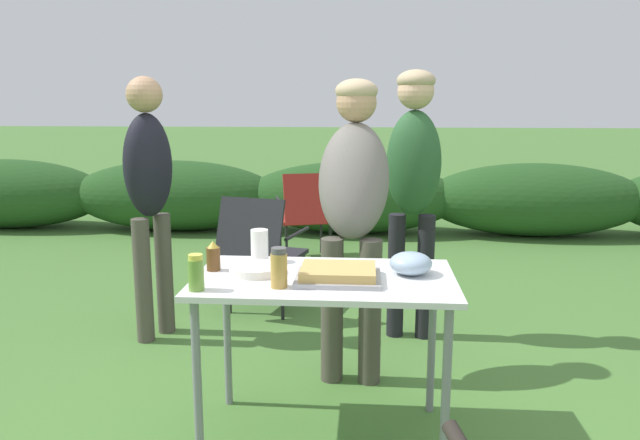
{
  "coord_description": "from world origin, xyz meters",
  "views": [
    {
      "loc": [
        0.17,
        -2.54,
        1.48
      ],
      "look_at": [
        -0.06,
        0.47,
        0.89
      ],
      "focal_mm": 35.0,
      "sensor_mm": 36.0,
      "label": 1
    }
  ],
  "objects_px": {
    "spice_jar": "(279,268)",
    "mixing_bowl": "(411,263)",
    "relish_jar": "(196,273)",
    "camp_chair_green_behind_table": "(260,247)",
    "plate_stack": "(256,269)",
    "folding_table": "(325,294)",
    "paper_cup_stack": "(260,246)",
    "beer_bottle": "(213,256)",
    "standing_person_in_dark_puffer": "(413,172)",
    "food_tray": "(338,274)",
    "standing_person_with_beanie": "(354,195)",
    "camp_chair_near_hedge": "(307,212)",
    "standing_person_in_red_jacket": "(149,183)"
  },
  "relations": [
    {
      "from": "standing_person_in_red_jacket",
      "to": "beer_bottle",
      "type": "bearing_deg",
      "value": -122.45
    },
    {
      "from": "spice_jar",
      "to": "mixing_bowl",
      "type": "bearing_deg",
      "value": 23.0
    },
    {
      "from": "standing_person_with_beanie",
      "to": "mixing_bowl",
      "type": "bearing_deg",
      "value": -63.82
    },
    {
      "from": "folding_table",
      "to": "plate_stack",
      "type": "relative_size",
      "value": 4.83
    },
    {
      "from": "folding_table",
      "to": "food_tray",
      "type": "bearing_deg",
      "value": -40.99
    },
    {
      "from": "spice_jar",
      "to": "camp_chair_near_hedge",
      "type": "height_order",
      "value": "spice_jar"
    },
    {
      "from": "food_tray",
      "to": "standing_person_in_red_jacket",
      "type": "bearing_deg",
      "value": 135.89
    },
    {
      "from": "food_tray",
      "to": "standing_person_in_dark_puffer",
      "type": "height_order",
      "value": "standing_person_in_dark_puffer"
    },
    {
      "from": "paper_cup_stack",
      "to": "beer_bottle",
      "type": "relative_size",
      "value": 1.15
    },
    {
      "from": "plate_stack",
      "to": "camp_chair_near_hedge",
      "type": "xyz_separation_m",
      "value": [
        -0.07,
        2.97,
        -0.29
      ]
    },
    {
      "from": "plate_stack",
      "to": "standing_person_with_beanie",
      "type": "xyz_separation_m",
      "value": [
        0.4,
        0.66,
        0.23
      ]
    },
    {
      "from": "folding_table",
      "to": "plate_stack",
      "type": "bearing_deg",
      "value": 175.52
    },
    {
      "from": "food_tray",
      "to": "standing_person_in_dark_puffer",
      "type": "xyz_separation_m",
      "value": [
        0.39,
        1.28,
        0.28
      ]
    },
    {
      "from": "spice_jar",
      "to": "standing_person_in_dark_puffer",
      "type": "distance_m",
      "value": 1.55
    },
    {
      "from": "mixing_bowl",
      "to": "standing_person_in_dark_puffer",
      "type": "bearing_deg",
      "value": 85.7
    },
    {
      "from": "standing_person_with_beanie",
      "to": "standing_person_in_red_jacket",
      "type": "relative_size",
      "value": 0.98
    },
    {
      "from": "camp_chair_near_hedge",
      "to": "spice_jar",
      "type": "bearing_deg",
      "value": -102.42
    },
    {
      "from": "paper_cup_stack",
      "to": "camp_chair_near_hedge",
      "type": "bearing_deg",
      "value": 91.08
    },
    {
      "from": "mixing_bowl",
      "to": "camp_chair_green_behind_table",
      "type": "height_order",
      "value": "mixing_bowl"
    },
    {
      "from": "food_tray",
      "to": "paper_cup_stack",
      "type": "height_order",
      "value": "paper_cup_stack"
    },
    {
      "from": "relish_jar",
      "to": "camp_chair_green_behind_table",
      "type": "relative_size",
      "value": 0.17
    },
    {
      "from": "folding_table",
      "to": "food_tray",
      "type": "height_order",
      "value": "food_tray"
    },
    {
      "from": "standing_person_with_beanie",
      "to": "food_tray",
      "type": "bearing_deg",
      "value": -90.0
    },
    {
      "from": "food_tray",
      "to": "spice_jar",
      "type": "xyz_separation_m",
      "value": [
        -0.23,
        -0.12,
        0.05
      ]
    },
    {
      "from": "mixing_bowl",
      "to": "food_tray",
      "type": "bearing_deg",
      "value": -159.81
    },
    {
      "from": "folding_table",
      "to": "spice_jar",
      "type": "height_order",
      "value": "spice_jar"
    },
    {
      "from": "food_tray",
      "to": "mixing_bowl",
      "type": "xyz_separation_m",
      "value": [
        0.3,
        0.11,
        0.02
      ]
    },
    {
      "from": "standing_person_with_beanie",
      "to": "spice_jar",
      "type": "bearing_deg",
      "value": -104.47
    },
    {
      "from": "standing_person_with_beanie",
      "to": "camp_chair_near_hedge",
      "type": "bearing_deg",
      "value": 105.05
    },
    {
      "from": "plate_stack",
      "to": "standing_person_with_beanie",
      "type": "bearing_deg",
      "value": 58.46
    },
    {
      "from": "mixing_bowl",
      "to": "paper_cup_stack",
      "type": "bearing_deg",
      "value": 166.64
    },
    {
      "from": "relish_jar",
      "to": "mixing_bowl",
      "type": "bearing_deg",
      "value": 18.76
    },
    {
      "from": "camp_chair_near_hedge",
      "to": "folding_table",
      "type": "bearing_deg",
      "value": -98.99
    },
    {
      "from": "relish_jar",
      "to": "paper_cup_stack",
      "type": "bearing_deg",
      "value": 68.94
    },
    {
      "from": "camp_chair_near_hedge",
      "to": "plate_stack",
      "type": "bearing_deg",
      "value": -104.67
    },
    {
      "from": "spice_jar",
      "to": "beer_bottle",
      "type": "distance_m",
      "value": 0.39
    },
    {
      "from": "paper_cup_stack",
      "to": "camp_chair_green_behind_table",
      "type": "bearing_deg",
      "value": 99.78
    },
    {
      "from": "relish_jar",
      "to": "spice_jar",
      "type": "xyz_separation_m",
      "value": [
        0.32,
        0.06,
        0.01
      ]
    },
    {
      "from": "folding_table",
      "to": "standing_person_in_dark_puffer",
      "type": "distance_m",
      "value": 1.37
    },
    {
      "from": "beer_bottle",
      "to": "standing_person_in_dark_puffer",
      "type": "relative_size",
      "value": 0.08
    },
    {
      "from": "paper_cup_stack",
      "to": "beer_bottle",
      "type": "bearing_deg",
      "value": -137.42
    },
    {
      "from": "food_tray",
      "to": "standing_person_with_beanie",
      "type": "bearing_deg",
      "value": 86.49
    },
    {
      "from": "plate_stack",
      "to": "mixing_bowl",
      "type": "bearing_deg",
      "value": 3.15
    },
    {
      "from": "food_tray",
      "to": "standing_person_with_beanie",
      "type": "xyz_separation_m",
      "value": [
        0.05,
        0.73,
        0.22
      ]
    },
    {
      "from": "plate_stack",
      "to": "standing_person_with_beanie",
      "type": "distance_m",
      "value": 0.81
    },
    {
      "from": "paper_cup_stack",
      "to": "beer_bottle",
      "type": "height_order",
      "value": "paper_cup_stack"
    },
    {
      "from": "beer_bottle",
      "to": "standing_person_in_red_jacket",
      "type": "distance_m",
      "value": 1.25
    },
    {
      "from": "standing_person_in_dark_puffer",
      "to": "camp_chair_near_hedge",
      "type": "distance_m",
      "value": 2.03
    },
    {
      "from": "folding_table",
      "to": "camp_chair_green_behind_table",
      "type": "distance_m",
      "value": 1.71
    },
    {
      "from": "mixing_bowl",
      "to": "relish_jar",
      "type": "bearing_deg",
      "value": -161.24
    }
  ]
}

